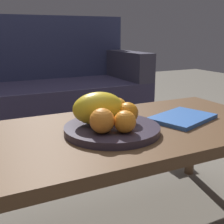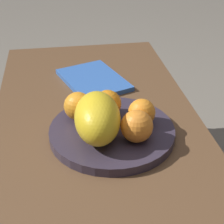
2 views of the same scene
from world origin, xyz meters
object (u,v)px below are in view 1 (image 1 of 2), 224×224
object	(u,v)px
orange_back	(102,121)
orange_front	(128,113)
banana_bunch	(107,115)
magazine	(182,118)
coffee_table	(118,140)
orange_right	(117,108)
fruit_bowl	(112,129)
melon_large_front	(98,108)
orange_left	(125,122)
couch	(31,96)

from	to	relation	value
orange_back	orange_front	bearing A→B (deg)	23.67
banana_bunch	magazine	world-z (taller)	banana_bunch
magazine	orange_front	bearing A→B (deg)	163.06
coffee_table	orange_right	xyz separation A→B (m)	(0.02, 0.05, 0.11)
orange_right	banana_bunch	size ratio (longest dim) A/B	0.45
fruit_bowl	melon_large_front	xyz separation A→B (m)	(-0.03, 0.04, 0.07)
orange_right	orange_back	xyz separation A→B (m)	(-0.12, -0.14, 0.00)
melon_large_front	coffee_table	bearing A→B (deg)	-9.81
orange_left	orange_right	size ratio (longest dim) A/B	0.95
coffee_table	couch	bearing A→B (deg)	92.51
couch	melon_large_front	xyz separation A→B (m)	(-0.01, -1.30, 0.21)
fruit_bowl	magazine	bearing A→B (deg)	2.53
melon_large_front	magazine	size ratio (longest dim) A/B	0.74
couch	melon_large_front	size ratio (longest dim) A/B	9.24
fruit_bowl	orange_right	bearing A→B (deg)	53.40
couch	melon_large_front	world-z (taller)	couch
coffee_table	orange_right	distance (m)	0.12
orange_front	magazine	xyz separation A→B (m)	(0.26, 0.01, -0.06)
fruit_bowl	magazine	world-z (taller)	fruit_bowl
couch	banana_bunch	bearing A→B (deg)	-89.09
orange_front	orange_right	bearing A→B (deg)	90.91
coffee_table	fruit_bowl	world-z (taller)	fruit_bowl
coffee_table	orange_left	size ratio (longest dim) A/B	17.13
orange_right	orange_back	bearing A→B (deg)	-132.25
orange_left	magazine	distance (m)	0.34
orange_right	banana_bunch	world-z (taller)	orange_right
melon_large_front	magazine	xyz separation A→B (m)	(0.36, -0.03, -0.07)
coffee_table	banana_bunch	xyz separation A→B (m)	(-0.04, 0.01, 0.10)
couch	banana_bunch	size ratio (longest dim) A/B	9.87
orange_front	orange_left	size ratio (longest dim) A/B	1.04
orange_front	orange_right	distance (m)	0.08
orange_right	orange_front	bearing A→B (deg)	-89.09
orange_right	orange_back	size ratio (longest dim) A/B	0.94
orange_front	banana_bunch	world-z (taller)	orange_front
coffee_table	melon_large_front	bearing A→B (deg)	170.19
orange_left	orange_right	distance (m)	0.17
fruit_bowl	melon_large_front	size ratio (longest dim) A/B	1.83
melon_large_front	banana_bunch	bearing A→B (deg)	-3.09
orange_left	orange_back	size ratio (longest dim) A/B	0.89
banana_bunch	orange_left	bearing A→B (deg)	-87.60
coffee_table	banana_bunch	world-z (taller)	banana_bunch
couch	orange_back	world-z (taller)	couch
orange_right	couch	bearing A→B (deg)	93.71
coffee_table	orange_right	bearing A→B (deg)	66.08
banana_bunch	couch	bearing A→B (deg)	90.91
coffee_table	banana_bunch	size ratio (longest dim) A/B	7.33
melon_large_front	orange_back	world-z (taller)	melon_large_front
orange_left	couch	bearing A→B (deg)	91.04
orange_back	magazine	distance (m)	0.40
couch	orange_right	distance (m)	1.28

